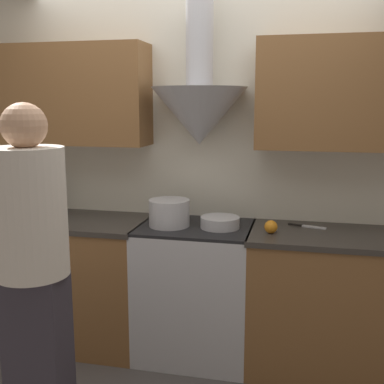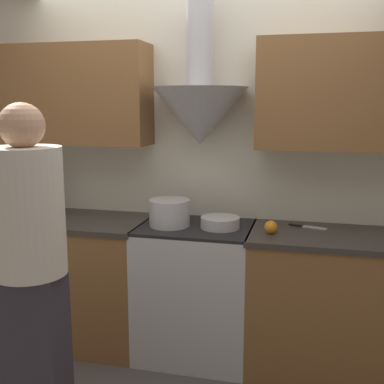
{
  "view_description": "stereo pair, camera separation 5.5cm",
  "coord_description": "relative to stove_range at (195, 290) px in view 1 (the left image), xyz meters",
  "views": [
    {
      "loc": [
        0.68,
        -2.74,
        1.75
      ],
      "look_at": [
        0.0,
        0.23,
        1.18
      ],
      "focal_mm": 45.0,
      "sensor_mm": 36.0,
      "label": 1
    },
    {
      "loc": [
        0.73,
        -2.73,
        1.75
      ],
      "look_at": [
        0.0,
        0.23,
        1.18
      ],
      "focal_mm": 45.0,
      "sensor_mm": 36.0,
      "label": 2
    }
  ],
  "objects": [
    {
      "name": "person_foreground_left",
      "position": [
        -0.56,
        -1.09,
        0.5
      ],
      "size": [
        0.35,
        0.35,
        1.75
      ],
      "color": "#38333D",
      "rests_on": "ground_plane"
    },
    {
      "name": "counter_right",
      "position": [
        0.95,
        -0.0,
        -0.0
      ],
      "size": [
        1.15,
        0.62,
        0.93
      ],
      "color": "brown",
      "rests_on": "ground_plane"
    },
    {
      "name": "orange_fruit",
      "position": [
        0.51,
        -0.08,
        0.5
      ],
      "size": [
        0.08,
        0.08,
        0.08
      ],
      "color": "orange",
      "rests_on": "counter_right"
    },
    {
      "name": "wine_bottle_2",
      "position": [
        -1.37,
        0.03,
        0.6
      ],
      "size": [
        0.07,
        0.07,
        0.36
      ],
      "color": "black",
      "rests_on": "counter_left"
    },
    {
      "name": "wall_back",
      "position": [
        -0.02,
        0.26,
        1.0
      ],
      "size": [
        8.4,
        0.65,
        2.6
      ],
      "color": "silver",
      "rests_on": "ground_plane"
    },
    {
      "name": "chefs_knife",
      "position": [
        0.74,
        0.14,
        0.47
      ],
      "size": [
        0.25,
        0.1,
        0.01
      ],
      "rotation": [
        0.0,
        0.0,
        -0.27
      ],
      "color": "silver",
      "rests_on": "counter_right"
    },
    {
      "name": "stock_pot",
      "position": [
        -0.17,
        -0.04,
        0.55
      ],
      "size": [
        0.27,
        0.27,
        0.18
      ],
      "color": "silver",
      "rests_on": "stove_range"
    },
    {
      "name": "stove_range",
      "position": [
        0.0,
        0.0,
        0.0
      ],
      "size": [
        0.76,
        0.6,
        0.93
      ],
      "color": "silver",
      "rests_on": "ground_plane"
    },
    {
      "name": "wine_bottle_1",
      "position": [
        -1.46,
        0.05,
        0.61
      ],
      "size": [
        0.07,
        0.07,
        0.37
      ],
      "color": "black",
      "rests_on": "counter_left"
    },
    {
      "name": "wine_bottle_4",
      "position": [
        -1.18,
        0.05,
        0.6
      ],
      "size": [
        0.08,
        0.08,
        0.35
      ],
      "color": "black",
      "rests_on": "counter_left"
    },
    {
      "name": "ground_plane",
      "position": [
        0.0,
        -0.33,
        -0.47
      ],
      "size": [
        12.0,
        12.0,
        0.0
      ],
      "primitive_type": "plane",
      "color": "#4C4744"
    },
    {
      "name": "counter_left",
      "position": [
        -1.0,
        -0.0,
        -0.0
      ],
      "size": [
        1.27,
        0.62,
        0.93
      ],
      "color": "brown",
      "rests_on": "ground_plane"
    },
    {
      "name": "wine_bottle_3",
      "position": [
        -1.27,
        0.05,
        0.6
      ],
      "size": [
        0.07,
        0.07,
        0.35
      ],
      "color": "black",
      "rests_on": "counter_left"
    },
    {
      "name": "mixing_bowl",
      "position": [
        0.17,
        -0.02,
        0.5
      ],
      "size": [
        0.26,
        0.26,
        0.07
      ],
      "color": "silver",
      "rests_on": "stove_range"
    }
  ]
}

